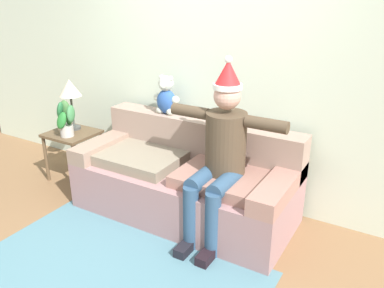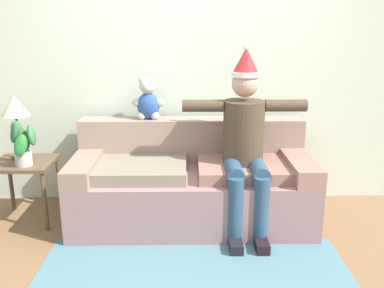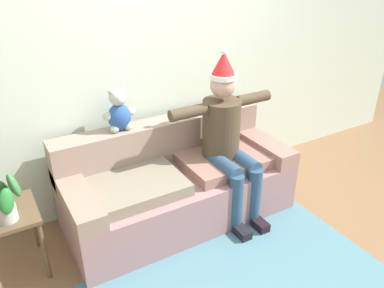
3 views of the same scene
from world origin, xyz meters
TOP-DOWN VIEW (x-y plane):
  - ground_plane at (0.00, 0.00)m, footprint 10.00×10.00m
  - back_wall at (0.00, 1.55)m, footprint 7.00×0.10m
  - couch at (0.00, 1.02)m, footprint 2.03×0.89m
  - person_seated at (0.43, 0.86)m, footprint 1.02×0.77m
  - teddy_bear at (-0.39, 1.30)m, footprint 0.29×0.17m
  - side_table at (-1.45, 1.01)m, footprint 0.50×0.47m
  - table_lamp at (-1.51, 1.10)m, footprint 0.24×0.24m
  - potted_plant at (-1.40, 0.91)m, footprint 0.26×0.24m
  - area_rug at (0.00, -0.02)m, footprint 2.20×1.29m

SIDE VIEW (x-z plane):
  - ground_plane at x=0.00m, z-range 0.00..0.00m
  - area_rug at x=0.00m, z-range 0.00..0.01m
  - couch at x=0.00m, z-range -0.09..0.76m
  - side_table at x=-1.45m, z-range 0.18..0.73m
  - potted_plant at x=-1.40m, z-range 0.54..0.93m
  - person_seated at x=0.43m, z-range 0.01..1.55m
  - table_lamp at x=-1.51m, z-range 0.70..1.26m
  - teddy_bear at x=-0.39m, z-range 0.83..1.21m
  - back_wall at x=0.00m, z-range 0.00..2.70m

